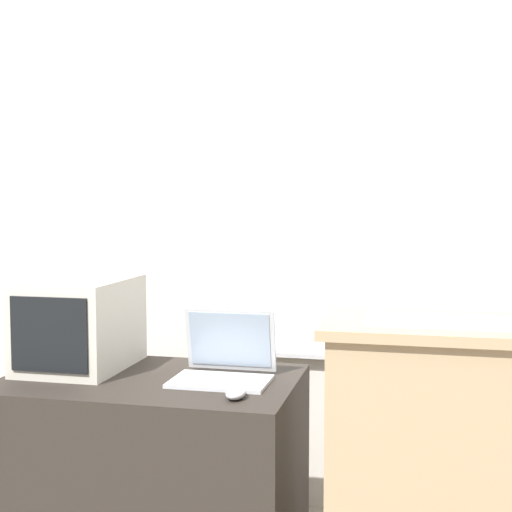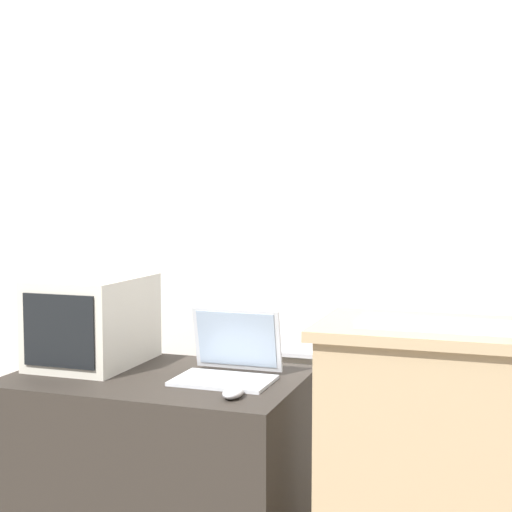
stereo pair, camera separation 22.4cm
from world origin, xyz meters
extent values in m
cube|color=beige|center=(0.00, 1.33, 1.44)|extent=(6.40, 0.12, 2.89)
cube|color=#B7B7BC|center=(0.41, 1.26, 1.32)|extent=(2.09, 0.02, 1.30)
cube|color=white|center=(0.41, 1.26, 1.32)|extent=(2.04, 0.02, 1.25)
cube|color=#B7B7BC|center=(0.41, 1.24, 0.69)|extent=(1.83, 0.04, 0.02)
cube|color=tan|center=(0.40, 0.31, 0.49)|extent=(0.61, 0.41, 0.98)
cube|color=tan|center=(0.40, 0.31, 1.00)|extent=(0.67, 0.45, 0.03)
cube|color=#28231E|center=(-0.55, 0.47, 0.38)|extent=(1.00, 0.64, 0.76)
cube|color=#B7BABF|center=(-0.30, 0.45, 0.76)|extent=(0.32, 0.22, 0.01)
cube|color=#B7BABF|center=(-0.30, 0.58, 0.88)|extent=(0.32, 0.06, 0.22)
cube|color=#8C9EB2|center=(-0.30, 0.58, 0.88)|extent=(0.29, 0.04, 0.19)
cube|color=beige|center=(0.41, 0.26, 1.02)|extent=(0.44, 0.15, 0.02)
ellipsoid|color=#BCBCC1|center=(-0.20, 0.29, 0.77)|extent=(0.06, 0.10, 0.03)
cube|color=#BCB7A8|center=(-0.85, 0.55, 0.92)|extent=(0.34, 0.44, 0.32)
cube|color=black|center=(-0.85, 0.33, 0.92)|extent=(0.28, 0.01, 0.25)
camera|label=1|loc=(0.34, -1.78, 1.37)|focal=50.00mm
camera|label=2|loc=(0.56, -1.72, 1.37)|focal=50.00mm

